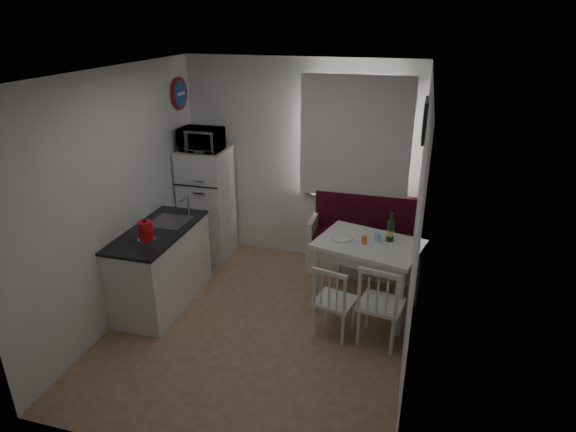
# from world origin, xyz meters

# --- Properties ---
(floor) EXTENTS (3.00, 3.50, 0.02)m
(floor) POSITION_xyz_m (0.00, 0.00, 0.00)
(floor) COLOR #8C6E4A
(floor) RESTS_ON ground
(ceiling) EXTENTS (3.00, 3.50, 0.02)m
(ceiling) POSITION_xyz_m (0.00, 0.00, 2.60)
(ceiling) COLOR white
(ceiling) RESTS_ON wall_back
(wall_back) EXTENTS (3.00, 0.02, 2.60)m
(wall_back) POSITION_xyz_m (0.00, 1.75, 1.30)
(wall_back) COLOR white
(wall_back) RESTS_ON floor
(wall_front) EXTENTS (3.00, 0.02, 2.60)m
(wall_front) POSITION_xyz_m (0.00, -1.75, 1.30)
(wall_front) COLOR white
(wall_front) RESTS_ON floor
(wall_left) EXTENTS (0.02, 3.50, 2.60)m
(wall_left) POSITION_xyz_m (-1.50, 0.00, 1.30)
(wall_left) COLOR white
(wall_left) RESTS_ON floor
(wall_right) EXTENTS (0.02, 3.50, 2.60)m
(wall_right) POSITION_xyz_m (1.50, 0.00, 1.30)
(wall_right) COLOR white
(wall_right) RESTS_ON floor
(window) EXTENTS (1.22, 0.06, 1.47)m
(window) POSITION_xyz_m (0.70, 1.72, 1.62)
(window) COLOR white
(window) RESTS_ON wall_back
(curtain) EXTENTS (1.35, 0.02, 1.50)m
(curtain) POSITION_xyz_m (0.70, 1.65, 1.68)
(curtain) COLOR white
(curtain) RESTS_ON wall_back
(kitchen_counter) EXTENTS (0.62, 1.32, 1.16)m
(kitchen_counter) POSITION_xyz_m (-1.20, 0.16, 0.46)
(kitchen_counter) COLOR white
(kitchen_counter) RESTS_ON floor
(wall_sign) EXTENTS (0.03, 0.40, 0.40)m
(wall_sign) POSITION_xyz_m (-1.47, 1.45, 2.15)
(wall_sign) COLOR navy
(wall_sign) RESTS_ON wall_left
(picture_frame) EXTENTS (0.04, 0.52, 0.42)m
(picture_frame) POSITION_xyz_m (1.48, 1.10, 2.05)
(picture_frame) COLOR black
(picture_frame) RESTS_ON wall_right
(bench) EXTENTS (1.36, 0.52, 0.97)m
(bench) POSITION_xyz_m (0.89, 1.51, 0.32)
(bench) COLOR white
(bench) RESTS_ON floor
(dining_table) EXTENTS (1.23, 1.00, 0.81)m
(dining_table) POSITION_xyz_m (1.04, 0.64, 0.72)
(dining_table) COLOR white
(dining_table) RESTS_ON floor
(chair_left) EXTENTS (0.45, 0.44, 0.43)m
(chair_left) POSITION_xyz_m (0.79, -0.01, 0.50)
(chair_left) COLOR white
(chair_left) RESTS_ON floor
(chair_right) EXTENTS (0.48, 0.47, 0.48)m
(chair_right) POSITION_xyz_m (1.25, -0.02, 0.55)
(chair_right) COLOR white
(chair_right) RESTS_ON floor
(fridge) EXTENTS (0.59, 0.59, 1.47)m
(fridge) POSITION_xyz_m (-1.18, 1.40, 0.74)
(fridge) COLOR white
(fridge) RESTS_ON floor
(microwave) EXTENTS (0.52, 0.35, 0.29)m
(microwave) POSITION_xyz_m (-1.18, 1.35, 1.62)
(microwave) COLOR white
(microwave) RESTS_ON fridge
(kettle) EXTENTS (0.18, 0.18, 0.24)m
(kettle) POSITION_xyz_m (-1.15, -0.13, 1.02)
(kettle) COLOR red
(kettle) RESTS_ON kitchen_counter
(wine_bottle) EXTENTS (0.08, 0.08, 0.33)m
(wine_bottle) POSITION_xyz_m (1.25, 0.74, 0.97)
(wine_bottle) COLOR #133C1E
(wine_bottle) RESTS_ON dining_table
(drinking_glass_orange) EXTENTS (0.06, 0.06, 0.09)m
(drinking_glass_orange) POSITION_xyz_m (0.99, 0.59, 0.85)
(drinking_glass_orange) COLOR orange
(drinking_glass_orange) RESTS_ON dining_table
(drinking_glass_blue) EXTENTS (0.06, 0.06, 0.10)m
(drinking_glass_blue) POSITION_xyz_m (1.12, 0.69, 0.86)
(drinking_glass_blue) COLOR #90D7F5
(drinking_glass_blue) RESTS_ON dining_table
(plate) EXTENTS (0.24, 0.24, 0.02)m
(plate) POSITION_xyz_m (0.74, 0.66, 0.82)
(plate) COLOR white
(plate) RESTS_ON dining_table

